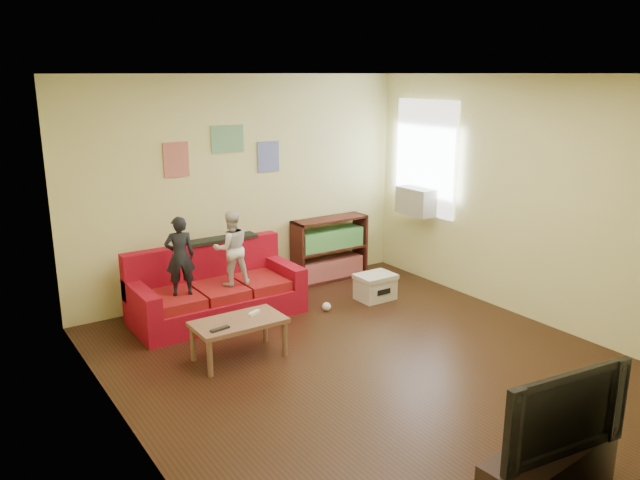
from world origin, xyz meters
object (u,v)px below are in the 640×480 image
child_a (180,256)px  tv_stand (548,475)px  bookshelf (330,252)px  child_b (231,248)px  file_box (375,287)px  sofa (215,293)px  coffee_table (239,326)px  television (555,408)px

child_a → tv_stand: (0.88, -4.01, -0.63)m
bookshelf → child_a: bearing=-166.7°
tv_stand → child_b: bearing=89.8°
child_b → file_box: child_b is taller
bookshelf → file_box: (0.02, -0.97, -0.21)m
child_b → sofa: bearing=-38.4°
file_box → child_a: bearing=169.7°
coffee_table → tv_stand: bearing=-77.0°
coffee_table → bookshelf: 2.61m
coffee_table → bookshelf: size_ratio=0.83×
sofa → television: bearing=-84.1°
child_a → coffee_table: 1.11m
television → coffee_table: bearing=110.1°
child_a → file_box: size_ratio=1.86×
bookshelf → coffee_table: bearing=-144.3°
coffee_table → television: size_ratio=0.89×
tv_stand → child_a: bearing=98.2°
sofa → bookshelf: bookshelf is taller
television → tv_stand: bearing=-172.9°
child_b → coffee_table: bearing=76.6°
child_b → child_a: bearing=9.7°
bookshelf → file_box: bookshelf is taller
bookshelf → television: bearing=-107.4°
file_box → sofa: bearing=162.5°
child_a → coffee_table: size_ratio=0.98×
child_a → tv_stand: bearing=116.4°
bookshelf → tv_stand: (-1.42, -4.55, -0.18)m
child_a → child_b: child_a is taller
sofa → coffee_table: size_ratio=2.16×
sofa → coffee_table: bearing=-103.3°
coffee_table → television: television is taller
sofa → file_box: sofa is taller
file_box → television: television is taller
television → bookshelf: bearing=79.7°
file_box → bookshelf: bearing=91.2°
child_b → file_box: 1.89m
coffee_table → file_box: 2.22m
coffee_table → file_box: bearing=14.7°
child_a → television: 4.11m
bookshelf → television: (-1.42, -4.55, 0.30)m
tv_stand → bookshelf: bearing=68.4°
child_b → bookshelf: (1.70, 0.54, -0.45)m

